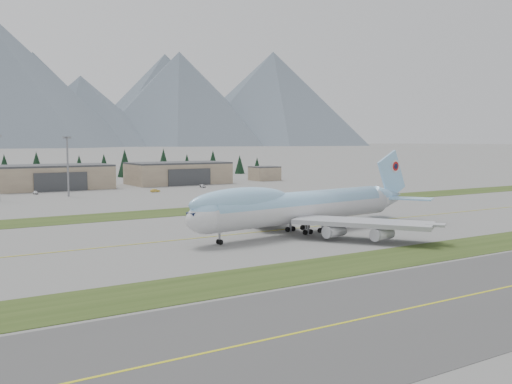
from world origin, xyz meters
TOP-DOWN VIEW (x-y plane):
  - ground at (0.00, 0.00)m, footprint 7000.00×7000.00m
  - grass_strip_near at (0.00, -38.00)m, footprint 400.00×14.00m
  - grass_strip_far at (0.00, 45.00)m, footprint 400.00×18.00m
  - asphalt_taxiway at (0.00, -62.00)m, footprint 400.00×32.00m
  - taxiway_line_main at (0.00, 0.00)m, footprint 400.00×0.40m
  - taxiway_line_near at (0.00, -62.00)m, footprint 400.00×0.40m
  - boeing_747_freighter at (6.29, -5.98)m, footprint 72.03×61.38m
  - hangar_center at (-15.00, 149.90)m, footprint 48.00×26.60m
  - hangar_right at (45.00, 149.90)m, footprint 48.00×26.60m
  - control_shed at (95.00, 148.00)m, footprint 14.00×12.00m
  - service_vehicle_a at (-27.10, 128.09)m, footprint 1.68×4.03m
  - service_vehicle_b at (17.25, 111.50)m, footprint 4.26×2.10m
  - service_vehicle_c at (44.58, 122.14)m, footprint 2.49×4.75m
  - conifer_belt at (-0.63, 211.84)m, footprint 268.64×16.74m

SIDE VIEW (x-z plane):
  - ground at x=0.00m, z-range 0.00..0.00m
  - grass_strip_near at x=0.00m, z-range -0.04..0.04m
  - grass_strip_far at x=0.00m, z-range -0.04..0.04m
  - asphalt_taxiway at x=0.00m, z-range -0.02..0.02m
  - taxiway_line_main at x=0.00m, z-range -0.01..0.01m
  - taxiway_line_near at x=0.00m, z-range -0.01..0.01m
  - service_vehicle_a at x=-27.10m, z-range -0.68..0.68m
  - service_vehicle_b at x=17.25m, z-range -0.67..0.67m
  - service_vehicle_c at x=44.58m, z-range -0.66..0.66m
  - control_shed at x=95.00m, z-range 0.00..7.60m
  - hangar_center at x=-15.00m, z-range -0.01..10.79m
  - hangar_right at x=45.00m, z-range -0.01..10.79m
  - boeing_747_freighter at x=6.29m, z-range -3.22..15.68m
  - conifer_belt at x=-0.63m, z-range -1.01..15.85m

